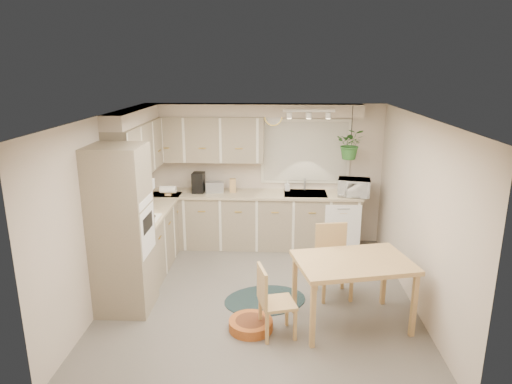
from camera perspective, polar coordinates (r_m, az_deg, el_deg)
floor at (r=6.31m, az=0.41°, el=-12.84°), size 4.20×4.20×0.00m
ceiling at (r=5.59m, az=0.45°, el=9.40°), size 4.20×4.20×0.00m
wall_back at (r=7.86m, az=1.00°, el=2.28°), size 4.00×0.04×2.40m
wall_front at (r=3.89m, az=-0.76°, el=-11.89°), size 4.00×0.04×2.40m
wall_left at (r=6.23m, az=-18.28°, el=-2.03°), size 0.04×4.20×2.40m
wall_right at (r=6.10m, az=19.57°, el=-2.52°), size 0.04×4.20×2.40m
base_cab_left at (r=7.17m, az=-13.09°, el=-5.73°), size 0.60×1.85×0.90m
base_cab_back at (r=7.79m, az=-0.56°, el=-3.59°), size 3.60×0.60×0.90m
counter_left at (r=7.01m, az=-13.25°, el=-2.14°), size 0.64×1.89×0.04m
counter_back at (r=7.64m, az=-0.57°, el=-0.28°), size 3.64×0.64×0.04m
oven_stack at (r=5.84m, az=-16.44°, el=-4.60°), size 0.65×0.65×2.10m
wall_oven_face at (r=5.74m, az=-13.40°, el=-4.72°), size 0.02×0.56×0.58m
upper_cab_left at (r=6.96m, az=-14.51°, el=5.32°), size 0.35×2.00×0.75m
upper_cab_back at (r=7.66m, az=-6.56°, el=6.60°), size 2.00×0.35×0.75m
soffit_left at (r=6.90m, az=-14.97°, el=9.20°), size 0.30×2.00×0.20m
soffit_back at (r=7.54m, az=-0.53°, el=10.20°), size 3.60×0.30×0.20m
cooktop at (r=6.48m, az=-14.52°, el=-3.46°), size 0.52×0.58×0.02m
range_hood at (r=6.35m, az=-14.97°, el=0.44°), size 0.40×0.60×0.14m
window_blinds at (r=7.76m, az=6.20°, el=5.04°), size 1.40×0.02×1.00m
window_frame at (r=7.77m, az=6.20°, el=5.06°), size 1.50×0.02×1.10m
sink at (r=7.66m, az=6.17°, el=-0.48°), size 0.70×0.48×0.10m
dishwasher_front at (r=7.57m, az=10.76°, el=-4.63°), size 0.58×0.02×0.83m
track_light_bar at (r=7.15m, az=6.63°, el=10.06°), size 0.80×0.04×0.04m
wall_clock at (r=7.66m, az=2.17°, el=9.37°), size 0.30×0.03×0.30m
dining_table at (r=5.63m, az=11.86°, el=-12.17°), size 1.47×1.14×0.82m
chair_left at (r=5.31m, az=2.71°, el=-13.46°), size 0.49×0.49×0.85m
chair_back at (r=6.19m, az=9.77°, el=-8.69°), size 0.52×0.52×0.96m
braided_rug at (r=6.20m, az=1.14°, el=-13.34°), size 1.28×1.10×0.01m
pet_bed at (r=5.57m, az=-0.65°, el=-16.26°), size 0.54×0.54×0.12m
microwave at (r=7.60m, az=12.14°, el=0.80°), size 0.55×0.37×0.35m
soap_bottle at (r=7.77m, az=3.89°, el=0.43°), size 0.11×0.19×0.08m
hanging_plant at (r=7.45m, az=11.74°, el=5.49°), size 0.52×0.56×0.38m
coffee_maker at (r=7.70m, az=-7.20°, el=1.18°), size 0.20×0.24×0.34m
toaster at (r=7.69m, az=-5.17°, el=0.63°), size 0.32×0.20×0.18m
knife_block at (r=7.68m, az=-2.92°, el=0.83°), size 0.11×0.11×0.23m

